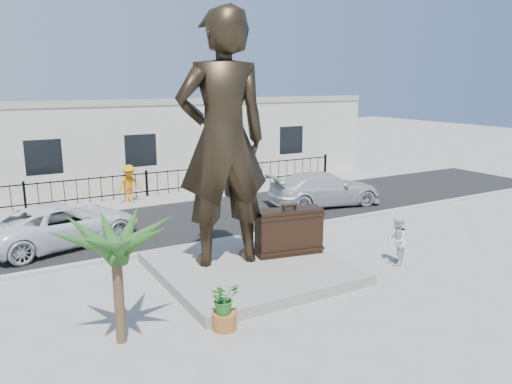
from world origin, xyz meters
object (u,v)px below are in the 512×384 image
statue (223,140)px  tourist (397,241)px  car_white (63,224)px  suitcase (289,231)px

statue → tourist: bearing=165.3°
car_white → suitcase: bearing=-147.3°
tourist → car_white: bearing=-76.7°
statue → suitcase: size_ratio=3.56×
tourist → car_white: size_ratio=0.29×
statue → car_white: size_ratio=1.39×
statue → tourist: 6.18m
suitcase → tourist: suitcase is taller
suitcase → tourist: size_ratio=1.33×
suitcase → car_white: size_ratio=0.39×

